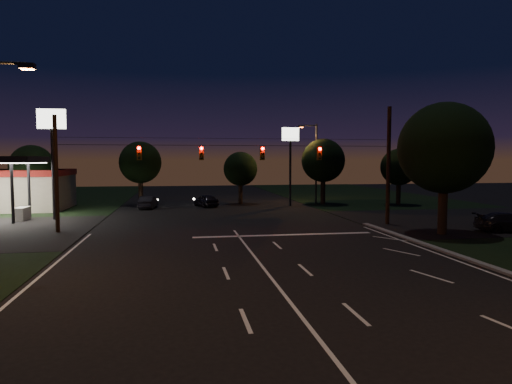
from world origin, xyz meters
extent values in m
plane|color=black|center=(0.00, 0.00, 0.00)|extent=(140.00, 140.00, 0.00)
cube|color=black|center=(20.00, 16.00, 0.00)|extent=(20.00, 16.00, 0.02)
cube|color=silver|center=(0.00, -6.00, 0.01)|extent=(0.14, 40.00, 0.01)
cube|color=silver|center=(3.00, 11.50, 0.01)|extent=(12.00, 0.50, 0.01)
cylinder|color=black|center=(12.00, 15.00, 0.00)|extent=(0.30, 0.30, 9.00)
cylinder|color=black|center=(-12.00, 15.00, 0.00)|extent=(0.28, 0.28, 8.00)
cylinder|color=black|center=(0.00, 15.00, 6.00)|extent=(24.00, 0.03, 0.03)
cylinder|color=black|center=(0.00, 15.00, 6.50)|extent=(24.00, 0.02, 0.02)
cube|color=#3F3307|center=(-6.50, 15.00, 5.45)|extent=(0.32, 0.26, 1.00)
sphere|color=#FF0705|center=(-6.50, 14.84, 5.78)|extent=(0.22, 0.22, 0.22)
sphere|color=black|center=(-6.50, 14.84, 5.45)|extent=(0.20, 0.20, 0.20)
sphere|color=black|center=(-6.50, 14.84, 5.12)|extent=(0.20, 0.20, 0.20)
cube|color=#3F3307|center=(-2.20, 15.00, 5.45)|extent=(0.32, 0.26, 1.00)
sphere|color=#FF0705|center=(-2.20, 14.84, 5.78)|extent=(0.22, 0.22, 0.22)
sphere|color=black|center=(-2.20, 14.84, 5.45)|extent=(0.20, 0.20, 0.20)
sphere|color=black|center=(-2.20, 14.84, 5.12)|extent=(0.20, 0.20, 0.20)
cube|color=#3F3307|center=(2.20, 15.00, 5.45)|extent=(0.32, 0.26, 1.00)
sphere|color=#FF0705|center=(2.20, 14.84, 5.78)|extent=(0.22, 0.22, 0.22)
sphere|color=black|center=(2.20, 14.84, 5.45)|extent=(0.20, 0.20, 0.20)
sphere|color=black|center=(2.20, 14.84, 5.12)|extent=(0.20, 0.20, 0.20)
cube|color=#3F3307|center=(6.50, 15.00, 5.45)|extent=(0.32, 0.26, 1.00)
sphere|color=#FF0705|center=(6.50, 14.84, 5.78)|extent=(0.22, 0.22, 0.22)
sphere|color=black|center=(6.50, 14.84, 5.45)|extent=(0.20, 0.20, 0.20)
sphere|color=black|center=(6.50, 14.84, 5.12)|extent=(0.20, 0.20, 0.20)
cube|color=gray|center=(-16.50, 22.00, 0.55)|extent=(0.80, 2.00, 1.10)
cylinder|color=black|center=(-16.50, 20.00, 2.40)|extent=(0.24, 0.24, 4.80)
cylinder|color=black|center=(-16.50, 24.00, 2.40)|extent=(0.24, 0.24, 4.80)
cylinder|color=black|center=(-14.00, 22.00, 3.75)|extent=(0.24, 0.24, 7.50)
cube|color=white|center=(-14.00, 22.00, 8.30)|extent=(2.20, 0.30, 1.60)
cylinder|color=black|center=(8.00, 30.00, 3.50)|extent=(0.24, 0.24, 7.00)
cube|color=white|center=(8.00, 30.00, 7.70)|extent=(1.80, 0.30, 1.40)
cylinder|color=black|center=(-10.60, 2.00, 8.80)|extent=(1.80, 0.12, 0.12)
cube|color=black|center=(-9.70, 2.00, 8.70)|extent=(0.60, 0.35, 0.22)
cube|color=#F1591C|center=(-9.70, 2.00, 8.58)|extent=(0.45, 0.25, 0.04)
cylinder|color=black|center=(11.50, 32.00, 4.50)|extent=(0.20, 0.20, 9.00)
cylinder|color=black|center=(10.60, 32.00, 8.80)|extent=(1.80, 0.12, 0.12)
cube|color=black|center=(9.70, 32.00, 8.70)|extent=(0.60, 0.35, 0.22)
cube|color=#F1591C|center=(9.70, 32.00, 8.58)|extent=(0.45, 0.25, 0.04)
cylinder|color=black|center=(13.50, 10.00, 2.00)|extent=(0.60, 0.60, 4.00)
sphere|color=black|center=(13.50, 10.00, 5.76)|extent=(6.00, 6.00, 6.00)
sphere|color=black|center=(14.10, 10.45, 5.58)|extent=(4.50, 4.50, 4.50)
sphere|color=black|center=(12.90, 10.30, 5.62)|extent=(4.20, 4.20, 4.20)
cylinder|color=black|center=(-18.00, 30.00, 1.50)|extent=(0.49, 0.49, 3.00)
sphere|color=black|center=(-18.00, 30.00, 4.32)|extent=(4.20, 4.20, 4.20)
sphere|color=black|center=(-17.58, 30.32, 4.19)|extent=(3.15, 3.15, 3.15)
sphere|color=black|center=(-18.42, 30.21, 4.23)|extent=(2.94, 2.94, 2.94)
cylinder|color=black|center=(-8.00, 34.00, 1.62)|extent=(0.52, 0.52, 3.25)
sphere|color=black|center=(-8.00, 34.00, 4.68)|extent=(4.60, 4.60, 4.60)
sphere|color=black|center=(-7.54, 34.34, 4.54)|extent=(3.45, 3.45, 3.45)
sphere|color=black|center=(-8.46, 34.23, 4.58)|extent=(3.22, 3.22, 3.22)
cylinder|color=black|center=(3.00, 33.00, 1.38)|extent=(0.47, 0.47, 2.75)
sphere|color=black|center=(3.00, 33.00, 3.96)|extent=(3.80, 3.80, 3.80)
sphere|color=black|center=(3.38, 33.28, 3.85)|extent=(2.85, 2.85, 2.85)
sphere|color=black|center=(2.62, 33.19, 3.87)|extent=(2.66, 2.66, 2.66)
cylinder|color=black|center=(12.00, 31.00, 1.70)|extent=(0.53, 0.53, 3.40)
sphere|color=black|center=(12.00, 31.00, 4.90)|extent=(4.80, 4.80, 4.80)
sphere|color=black|center=(12.48, 31.36, 4.75)|extent=(3.60, 3.60, 3.60)
sphere|color=black|center=(11.52, 31.24, 4.79)|extent=(3.36, 3.36, 3.36)
cylinder|color=black|center=(20.00, 29.00, 1.45)|extent=(0.48, 0.48, 2.90)
sphere|color=black|center=(20.00, 29.00, 4.18)|extent=(4.00, 4.00, 4.00)
sphere|color=black|center=(20.40, 29.30, 4.06)|extent=(3.00, 3.00, 3.00)
sphere|color=black|center=(19.60, 29.20, 4.09)|extent=(2.80, 2.80, 2.80)
imported|color=black|center=(-1.00, 30.74, 0.66)|extent=(2.76, 4.18, 1.32)
imported|color=black|center=(-6.94, 29.78, 0.64)|extent=(1.83, 4.03, 1.28)
imported|color=black|center=(18.64, 10.00, 0.68)|extent=(4.99, 3.03, 1.35)
camera|label=1|loc=(-3.78, -17.68, 4.99)|focal=32.00mm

